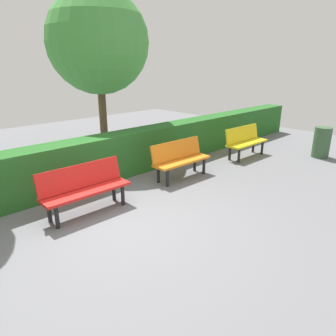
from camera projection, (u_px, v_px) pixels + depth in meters
name	position (u px, v px, depth m)	size (l,w,h in m)	color
ground_plane	(118.00, 223.00, 5.13)	(19.63, 19.63, 0.00)	slate
bench_yellow	(245.00, 140.00, 8.70)	(1.49, 0.50, 0.86)	yellow
bench_orange	(180.00, 158.00, 7.08)	(1.51, 0.52, 0.86)	orange
bench_red	(85.00, 187.00, 5.40)	(1.60, 0.50, 0.86)	red
hedge_row	(108.00, 157.00, 7.01)	(15.63, 0.62, 1.02)	#266023
tree_near	(98.00, 43.00, 8.34)	(2.78, 2.78, 4.48)	brown
trash_bin	(322.00, 142.00, 8.68)	(0.46, 0.46, 0.86)	#385938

